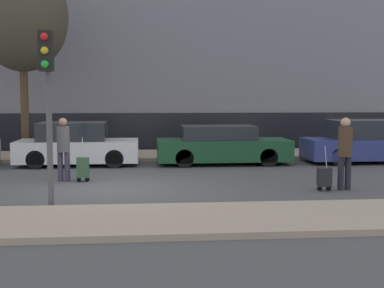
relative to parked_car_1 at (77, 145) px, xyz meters
name	(u,v)px	position (x,y,z in m)	size (l,w,h in m)	color
ground_plane	(114,189)	(1.47, -4.71, -0.67)	(80.00, 80.00, 0.00)	#4C4C4F
sidewalk_near	(103,221)	(1.47, -8.46, -0.61)	(28.00, 2.50, 0.12)	tan
sidewalk_far	(123,155)	(1.47, 2.29, -0.61)	(28.00, 3.00, 0.12)	tan
building_facade	(124,11)	(1.47, 5.67, 5.31)	(28.00, 2.43, 11.99)	slate
parked_car_1	(77,145)	(0.00, 0.00, 0.00)	(4.02, 1.80, 1.45)	silver
parked_car_2	(222,146)	(4.90, -0.13, -0.05)	(4.49, 1.79, 1.31)	#194728
parked_car_3	(369,143)	(10.11, -0.18, 0.02)	(4.62, 1.76, 1.49)	navy
pedestrian_left	(63,145)	(0.05, -3.38, 0.31)	(0.34, 0.34, 1.73)	#383347
trolley_left	(83,168)	(0.58, -3.52, -0.28)	(0.34, 0.29, 1.20)	#335138
pedestrian_right	(345,149)	(7.18, -5.40, 0.36)	(0.35, 0.34, 1.80)	#23232D
trolley_right	(324,177)	(6.64, -5.50, -0.33)	(0.34, 0.29, 1.11)	#262628
traffic_light	(47,83)	(0.30, -7.07, 1.91)	(0.28, 0.47, 3.62)	#515154
parked_bicycle	(70,145)	(-0.49, 1.99, -0.18)	(1.77, 0.06, 0.96)	black
bare_tree_near_crossing	(22,17)	(-1.96, 1.41, 4.42)	(3.18, 3.18, 6.94)	#4C3826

